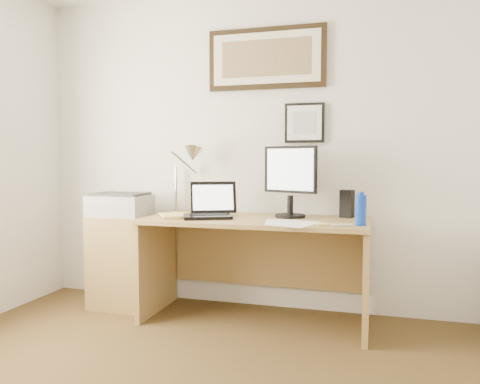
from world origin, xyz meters
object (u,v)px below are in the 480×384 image
(water_bottle, at_px, (361,210))
(desk, at_px, (258,249))
(lcd_monitor, at_px, (290,178))
(laptop, at_px, (210,209))
(printer, at_px, (120,204))
(book, at_px, (161,216))
(side_cabinet, at_px, (126,261))

(water_bottle, xyz_separation_m, desk, (-0.74, 0.24, -0.33))
(water_bottle, height_order, lcd_monitor, lcd_monitor)
(laptop, distance_m, printer, 0.78)
(lcd_monitor, bearing_deg, book, -163.44)
(water_bottle, xyz_separation_m, laptop, (-1.07, 0.13, -0.04))
(book, bearing_deg, printer, 157.71)
(laptop, bearing_deg, water_bottle, -6.70)
(desk, height_order, lcd_monitor, lcd_monitor)
(desk, relative_size, laptop, 3.81)
(book, height_order, laptop, laptop)
(water_bottle, height_order, desk, water_bottle)
(desk, bearing_deg, book, -161.38)
(book, distance_m, lcd_monitor, 0.98)
(water_bottle, height_order, book, water_bottle)
(side_cabinet, distance_m, desk, 1.08)
(lcd_monitor, bearing_deg, printer, -176.20)
(side_cabinet, relative_size, water_bottle, 3.72)
(side_cabinet, relative_size, lcd_monitor, 1.40)
(book, relative_size, printer, 0.63)
(desk, relative_size, lcd_monitor, 3.08)
(water_bottle, bearing_deg, side_cabinet, 173.39)
(side_cabinet, distance_m, printer, 0.45)
(laptop, relative_size, lcd_monitor, 0.81)
(side_cabinet, bearing_deg, book, -25.54)
(book, xyz_separation_m, lcd_monitor, (0.90, 0.27, 0.28))
(book, relative_size, laptop, 0.66)
(book, relative_size, desk, 0.17)
(side_cabinet, distance_m, book, 0.59)
(side_cabinet, relative_size, book, 2.62)
(desk, bearing_deg, water_bottle, -18.33)
(book, relative_size, lcd_monitor, 0.53)
(book, distance_m, printer, 0.48)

